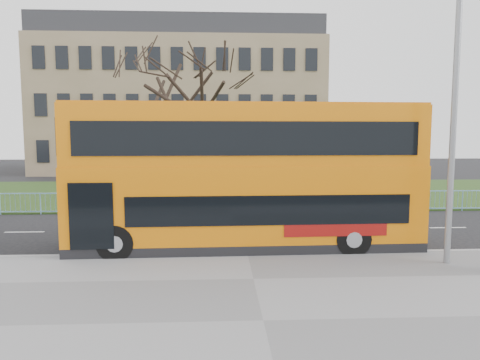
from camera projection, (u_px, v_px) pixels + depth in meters
name	position (u px, v px, depth m)	size (l,w,h in m)	color
ground	(245.00, 245.00, 15.64)	(120.00, 120.00, 0.00)	black
pavement	(263.00, 323.00, 8.93)	(80.00, 10.50, 0.12)	slate
kerb	(247.00, 254.00, 14.09)	(80.00, 0.20, 0.14)	gray
grass_verge	(233.00, 193.00, 29.85)	(80.00, 15.40, 0.08)	#203714
guard_railing	(237.00, 202.00, 22.14)	(40.00, 0.12, 1.10)	#7CB3DD
bare_tree	(183.00, 110.00, 24.88)	(7.54, 7.54, 10.77)	black
civic_building	(184.00, 110.00, 49.47)	(30.00, 15.00, 14.00)	#8B7758
yellow_bus	(245.00, 173.00, 14.86)	(11.92, 3.09, 4.97)	orange
street_lamp	(451.00, 97.00, 12.49)	(1.92, 0.44, 9.10)	gray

